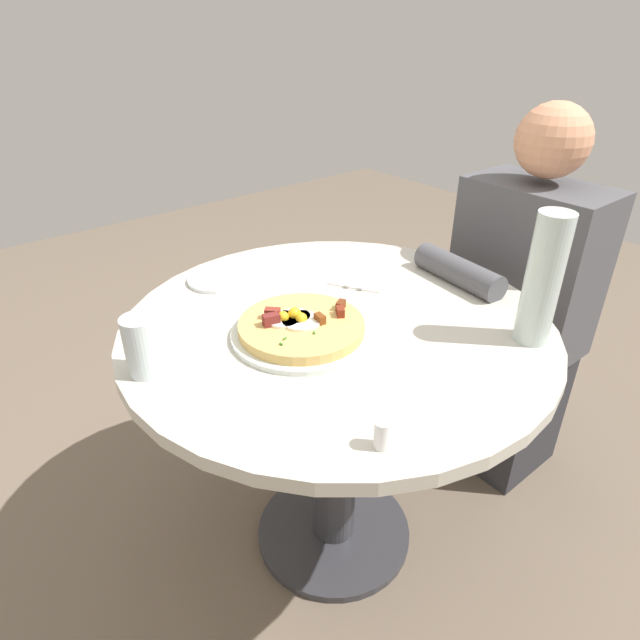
{
  "coord_description": "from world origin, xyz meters",
  "views": [
    {
      "loc": [
        -0.79,
        0.7,
        1.32
      ],
      "look_at": [
        0.0,
        0.05,
        0.74
      ],
      "focal_mm": 30.15,
      "sensor_mm": 36.0,
      "label": 1
    }
  ],
  "objects_px": {
    "bread_plate": "(218,279)",
    "fork": "(358,272)",
    "dining_table": "(336,381)",
    "water_bottle": "(543,280)",
    "person_seated": "(514,323)",
    "pizza_plate": "(302,333)",
    "salt_shaker": "(382,434)",
    "water_glass": "(142,346)",
    "breakfast_pizza": "(301,325)",
    "knife": "(371,275)"
  },
  "relations": [
    {
      "from": "bread_plate",
      "to": "knife",
      "type": "relative_size",
      "value": 0.87
    },
    {
      "from": "salt_shaker",
      "to": "pizza_plate",
      "type": "bearing_deg",
      "value": -17.21
    },
    {
      "from": "bread_plate",
      "to": "water_glass",
      "type": "distance_m",
      "value": 0.41
    },
    {
      "from": "person_seated",
      "to": "pizza_plate",
      "type": "distance_m",
      "value": 0.78
    },
    {
      "from": "dining_table",
      "to": "person_seated",
      "type": "distance_m",
      "value": 0.65
    },
    {
      "from": "dining_table",
      "to": "bread_plate",
      "type": "xyz_separation_m",
      "value": [
        0.35,
        0.1,
        0.17
      ]
    },
    {
      "from": "person_seated",
      "to": "water_glass",
      "type": "relative_size",
      "value": 9.5
    },
    {
      "from": "breakfast_pizza",
      "to": "water_bottle",
      "type": "xyz_separation_m",
      "value": [
        -0.32,
        -0.37,
        0.11
      ]
    },
    {
      "from": "dining_table",
      "to": "bread_plate",
      "type": "height_order",
      "value": "bread_plate"
    },
    {
      "from": "pizza_plate",
      "to": "bread_plate",
      "type": "height_order",
      "value": "pizza_plate"
    },
    {
      "from": "person_seated",
      "to": "salt_shaker",
      "type": "xyz_separation_m",
      "value": [
        -0.27,
        0.86,
        0.24
      ]
    },
    {
      "from": "bread_plate",
      "to": "knife",
      "type": "bearing_deg",
      "value": -125.72
    },
    {
      "from": "person_seated",
      "to": "water_bottle",
      "type": "xyz_separation_m",
      "value": [
        -0.24,
        0.38,
        0.35
      ]
    },
    {
      "from": "pizza_plate",
      "to": "fork",
      "type": "relative_size",
      "value": 1.69
    },
    {
      "from": "water_bottle",
      "to": "salt_shaker",
      "type": "height_order",
      "value": "water_bottle"
    },
    {
      "from": "breakfast_pizza",
      "to": "bread_plate",
      "type": "relative_size",
      "value": 1.73
    },
    {
      "from": "person_seated",
      "to": "salt_shaker",
      "type": "relative_size",
      "value": 22.26
    },
    {
      "from": "bread_plate",
      "to": "water_bottle",
      "type": "bearing_deg",
      "value": -151.2
    },
    {
      "from": "salt_shaker",
      "to": "dining_table",
      "type": "bearing_deg",
      "value": -31.08
    },
    {
      "from": "water_glass",
      "to": "bread_plate",
      "type": "bearing_deg",
      "value": -49.32
    },
    {
      "from": "breakfast_pizza",
      "to": "bread_plate",
      "type": "bearing_deg",
      "value": 0.16
    },
    {
      "from": "fork",
      "to": "salt_shaker",
      "type": "height_order",
      "value": "salt_shaker"
    },
    {
      "from": "dining_table",
      "to": "water_glass",
      "type": "distance_m",
      "value": 0.48
    },
    {
      "from": "dining_table",
      "to": "bread_plate",
      "type": "distance_m",
      "value": 0.41
    },
    {
      "from": "person_seated",
      "to": "breakfast_pizza",
      "type": "height_order",
      "value": "person_seated"
    },
    {
      "from": "knife",
      "to": "salt_shaker",
      "type": "relative_size",
      "value": 3.53
    },
    {
      "from": "person_seated",
      "to": "fork",
      "type": "xyz_separation_m",
      "value": [
        0.23,
        0.44,
        0.22
      ]
    },
    {
      "from": "breakfast_pizza",
      "to": "person_seated",
      "type": "bearing_deg",
      "value": -96.03
    },
    {
      "from": "bread_plate",
      "to": "water_glass",
      "type": "relative_size",
      "value": 1.31
    },
    {
      "from": "dining_table",
      "to": "fork",
      "type": "height_order",
      "value": "fork"
    },
    {
      "from": "person_seated",
      "to": "water_bottle",
      "type": "distance_m",
      "value": 0.57
    },
    {
      "from": "pizza_plate",
      "to": "salt_shaker",
      "type": "xyz_separation_m",
      "value": [
        -0.35,
        0.11,
        0.02
      ]
    },
    {
      "from": "water_bottle",
      "to": "salt_shaker",
      "type": "distance_m",
      "value": 0.49
    },
    {
      "from": "dining_table",
      "to": "breakfast_pizza",
      "type": "height_order",
      "value": "breakfast_pizza"
    },
    {
      "from": "breakfast_pizza",
      "to": "fork",
      "type": "distance_m",
      "value": 0.34
    },
    {
      "from": "bread_plate",
      "to": "fork",
      "type": "distance_m",
      "value": 0.37
    },
    {
      "from": "person_seated",
      "to": "breakfast_pizza",
      "type": "distance_m",
      "value": 0.79
    },
    {
      "from": "fork",
      "to": "knife",
      "type": "xyz_separation_m",
      "value": [
        -0.03,
        -0.02,
        0.0
      ]
    },
    {
      "from": "dining_table",
      "to": "pizza_plate",
      "type": "bearing_deg",
      "value": 89.78
    },
    {
      "from": "pizza_plate",
      "to": "salt_shaker",
      "type": "height_order",
      "value": "salt_shaker"
    },
    {
      "from": "pizza_plate",
      "to": "knife",
      "type": "height_order",
      "value": "pizza_plate"
    },
    {
      "from": "water_bottle",
      "to": "pizza_plate",
      "type": "bearing_deg",
      "value": 48.95
    },
    {
      "from": "water_glass",
      "to": "salt_shaker",
      "type": "height_order",
      "value": "water_glass"
    },
    {
      "from": "dining_table",
      "to": "salt_shaker",
      "type": "height_order",
      "value": "salt_shaker"
    },
    {
      "from": "person_seated",
      "to": "water_glass",
      "type": "height_order",
      "value": "person_seated"
    },
    {
      "from": "dining_table",
      "to": "water_bottle",
      "type": "xyz_separation_m",
      "value": [
        -0.32,
        -0.26,
        0.31
      ]
    },
    {
      "from": "bread_plate",
      "to": "fork",
      "type": "height_order",
      "value": "bread_plate"
    },
    {
      "from": "person_seated",
      "to": "knife",
      "type": "bearing_deg",
      "value": 65.27
    },
    {
      "from": "knife",
      "to": "salt_shaker",
      "type": "height_order",
      "value": "salt_shaker"
    },
    {
      "from": "fork",
      "to": "dining_table",
      "type": "bearing_deg",
      "value": 8.37
    }
  ]
}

